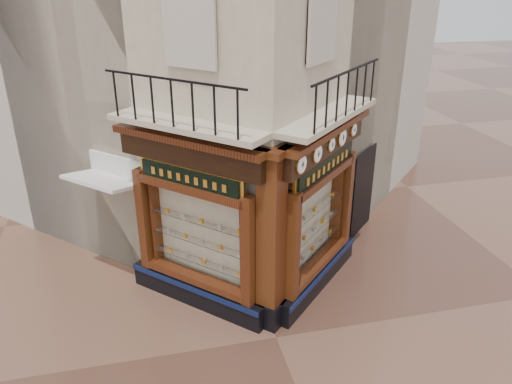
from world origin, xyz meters
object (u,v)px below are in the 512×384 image
object	(u,v)px
corner_pilaster	(271,244)
clock_a	(301,164)
clock_d	(342,137)
clock_b	(317,154)
clock_c	(331,144)
signboard_left	(189,178)
clock_e	(353,130)
signboard_right	(326,166)
awning	(116,276)

from	to	relation	value
corner_pilaster	clock_a	bearing A→B (deg)	-51.32
clock_d	clock_b	bearing A→B (deg)	-180.00
clock_c	signboard_left	size ratio (longest dim) A/B	0.16
clock_e	signboard_right	xyz separation A→B (m)	(-0.92, -0.77, -0.52)
clock_c	corner_pilaster	bearing A→B (deg)	165.97
clock_c	clock_e	distance (m)	1.24
clock_b	clock_e	distance (m)	1.91
clock_a	clock_e	distance (m)	2.60
clock_a	clock_c	size ratio (longest dim) A/B	1.24
corner_pilaster	clock_b	world-z (taller)	corner_pilaster
awning	signboard_left	size ratio (longest dim) A/B	0.89
clock_b	signboard_right	world-z (taller)	clock_b
signboard_left	signboard_right	xyz separation A→B (m)	(2.92, 0.00, 0.00)
clock_b	signboard_right	size ratio (longest dim) A/B	0.19
clock_c	clock_d	size ratio (longest dim) A/B	0.76
clock_b	signboard_right	bearing A→B (deg)	8.78
clock_b	clock_a	bearing A→B (deg)	180.00
clock_a	clock_e	xyz separation A→B (m)	(1.84, 1.84, 0.00)
clock_d	signboard_left	distance (m)	3.43
clock_a	signboard_right	size ratio (longest dim) A/B	0.19
corner_pilaster	clock_b	xyz separation A→B (m)	(1.03, 0.43, 1.67)
signboard_right	clock_a	bearing A→B (deg)	-175.51
clock_a	signboard_left	bearing A→B (deg)	106.82
clock_b	clock_d	size ratio (longest dim) A/B	0.94
corner_pilaster	signboard_left	size ratio (longest dim) A/B	2.08
corner_pilaster	clock_c	size ratio (longest dim) A/B	12.81
clock_e	clock_a	bearing A→B (deg)	-180.00
clock_b	corner_pilaster	bearing A→B (deg)	157.57
clock_b	signboard_left	xyz separation A→B (m)	(-2.49, 0.58, -0.52)
clock_b	signboard_right	xyz separation A→B (m)	(0.43, 0.58, -0.52)
signboard_left	clock_e	bearing A→B (deg)	-123.73
clock_a	signboard_left	distance (m)	2.33
awning	signboard_right	bearing A→B (deg)	-153.18
clock_a	awning	size ratio (longest dim) A/B	0.23
awning	clock_e	bearing A→B (deg)	-142.94
corner_pilaster	clock_a	xyz separation A→B (m)	(0.54, -0.06, 1.67)
corner_pilaster	signboard_right	size ratio (longest dim) A/B	1.93
clock_d	signboard_right	world-z (taller)	clock_d
clock_d	signboard_right	size ratio (longest dim) A/B	0.20
clock_b	awning	xyz separation A→B (m)	(-4.31, 2.14, -3.62)
corner_pilaster	clock_e	xyz separation A→B (m)	(2.38, 1.78, 1.67)
signboard_left	corner_pilaster	bearing A→B (deg)	-169.75
clock_a	clock_b	distance (m)	0.69
clock_a	clock_d	xyz separation A→B (m)	(1.37, 1.37, 0.00)
clock_b	clock_c	size ratio (longest dim) A/B	1.23
awning	corner_pilaster	bearing A→B (deg)	-173.10
clock_e	clock_b	bearing A→B (deg)	-180.00
clock_d	clock_c	bearing A→B (deg)	180.00
clock_a	signboard_right	bearing A→B (deg)	4.49
signboard_right	clock_e	bearing A→B (deg)	-5.29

